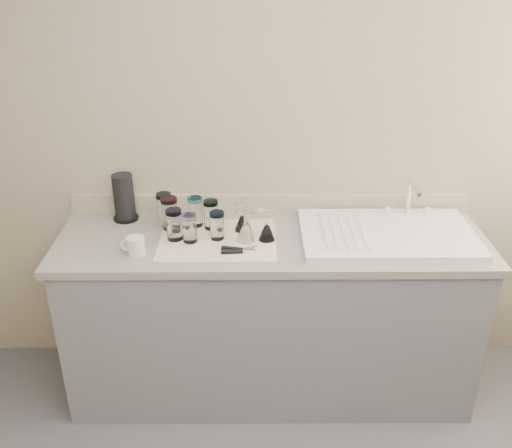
{
  "coord_description": "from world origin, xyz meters",
  "views": [
    {
      "loc": [
        -0.09,
        -1.2,
        2.19
      ],
      "look_at": [
        -0.08,
        1.15,
        1.0
      ],
      "focal_mm": 40.0,
      "sensor_mm": 36.0,
      "label": 1
    }
  ],
  "objects_px": {
    "sink_unit": "(387,234)",
    "tumbler_blue": "(190,228)",
    "tumbler_lavender": "(217,225)",
    "goblet_front_right": "(267,230)",
    "paper_towel_roll": "(124,198)",
    "goblet_back_left": "(243,221)",
    "goblet_front_left": "(245,230)",
    "tumbler_purple": "(211,214)",
    "tumbler_extra": "(164,208)",
    "tumbler_cyan": "(195,211)",
    "tumbler_magenta": "(174,224)",
    "white_mug": "(136,246)",
    "tumbler_teal": "(170,213)",
    "can_opener": "(239,250)"
  },
  "relations": [
    {
      "from": "tumbler_blue",
      "to": "white_mug",
      "type": "xyz_separation_m",
      "value": [
        -0.24,
        -0.1,
        -0.04
      ]
    },
    {
      "from": "tumbler_lavender",
      "to": "sink_unit",
      "type": "bearing_deg",
      "value": 1.53
    },
    {
      "from": "goblet_front_left",
      "to": "sink_unit",
      "type": "bearing_deg",
      "value": 3.52
    },
    {
      "from": "tumbler_cyan",
      "to": "tumbler_magenta",
      "type": "xyz_separation_m",
      "value": [
        -0.09,
        -0.15,
        0.0
      ]
    },
    {
      "from": "goblet_back_left",
      "to": "white_mug",
      "type": "distance_m",
      "value": 0.53
    },
    {
      "from": "goblet_front_right",
      "to": "paper_towel_roll",
      "type": "relative_size",
      "value": 0.6
    },
    {
      "from": "tumbler_extra",
      "to": "goblet_front_right",
      "type": "xyz_separation_m",
      "value": [
        0.5,
        -0.19,
        -0.03
      ]
    },
    {
      "from": "tumbler_cyan",
      "to": "tumbler_magenta",
      "type": "relative_size",
      "value": 0.97
    },
    {
      "from": "sink_unit",
      "to": "goblet_front_left",
      "type": "distance_m",
      "value": 0.68
    },
    {
      "from": "paper_towel_roll",
      "to": "sink_unit",
      "type": "bearing_deg",
      "value": -9.05
    },
    {
      "from": "tumbler_extra",
      "to": "tumbler_teal",
      "type": "bearing_deg",
      "value": -62.45
    },
    {
      "from": "tumbler_teal",
      "to": "white_mug",
      "type": "bearing_deg",
      "value": -118.31
    },
    {
      "from": "tumbler_purple",
      "to": "paper_towel_roll",
      "type": "bearing_deg",
      "value": 165.32
    },
    {
      "from": "sink_unit",
      "to": "can_opener",
      "type": "height_order",
      "value": "sink_unit"
    },
    {
      "from": "tumbler_purple",
      "to": "paper_towel_roll",
      "type": "distance_m",
      "value": 0.46
    },
    {
      "from": "goblet_front_right",
      "to": "white_mug",
      "type": "xyz_separation_m",
      "value": [
        -0.6,
        -0.12,
        -0.02
      ]
    },
    {
      "from": "sink_unit",
      "to": "goblet_front_right",
      "type": "distance_m",
      "value": 0.58
    },
    {
      "from": "goblet_back_left",
      "to": "goblet_front_right",
      "type": "bearing_deg",
      "value": -40.7
    },
    {
      "from": "tumbler_blue",
      "to": "goblet_back_left",
      "type": "distance_m",
      "value": 0.27
    },
    {
      "from": "tumbler_extra",
      "to": "goblet_back_left",
      "type": "relative_size",
      "value": 1.03
    },
    {
      "from": "tumbler_blue",
      "to": "white_mug",
      "type": "distance_m",
      "value": 0.26
    },
    {
      "from": "sink_unit",
      "to": "tumbler_blue",
      "type": "bearing_deg",
      "value": -177.0
    },
    {
      "from": "sink_unit",
      "to": "tumbler_teal",
      "type": "distance_m",
      "value": 1.05
    },
    {
      "from": "tumbler_lavender",
      "to": "goblet_front_right",
      "type": "relative_size",
      "value": 0.95
    },
    {
      "from": "can_opener",
      "to": "paper_towel_roll",
      "type": "distance_m",
      "value": 0.69
    },
    {
      "from": "tumbler_blue",
      "to": "goblet_back_left",
      "type": "bearing_deg",
      "value": 25.26
    },
    {
      "from": "sink_unit",
      "to": "tumbler_blue",
      "type": "distance_m",
      "value": 0.94
    },
    {
      "from": "tumbler_purple",
      "to": "goblet_front_left",
      "type": "height_order",
      "value": "goblet_front_left"
    },
    {
      "from": "tumbler_magenta",
      "to": "sink_unit",
      "type": "bearing_deg",
      "value": 1.43
    },
    {
      "from": "tumbler_teal",
      "to": "goblet_front_left",
      "type": "distance_m",
      "value": 0.39
    },
    {
      "from": "sink_unit",
      "to": "paper_towel_roll",
      "type": "relative_size",
      "value": 3.41
    },
    {
      "from": "goblet_back_left",
      "to": "goblet_front_right",
      "type": "distance_m",
      "value": 0.15
    },
    {
      "from": "tumbler_purple",
      "to": "tumbler_extra",
      "type": "xyz_separation_m",
      "value": [
        -0.24,
        0.07,
        0.0
      ]
    },
    {
      "from": "tumbler_magenta",
      "to": "goblet_front_right",
      "type": "bearing_deg",
      "value": -0.78
    },
    {
      "from": "can_opener",
      "to": "tumbler_lavender",
      "type": "bearing_deg",
      "value": 128.34
    },
    {
      "from": "tumbler_extra",
      "to": "white_mug",
      "type": "relative_size",
      "value": 1.33
    },
    {
      "from": "goblet_front_left",
      "to": "tumbler_lavender",
      "type": "bearing_deg",
      "value": 171.38
    },
    {
      "from": "sink_unit",
      "to": "paper_towel_roll",
      "type": "distance_m",
      "value": 1.31
    },
    {
      "from": "goblet_back_left",
      "to": "tumbler_cyan",
      "type": "bearing_deg",
      "value": 167.06
    },
    {
      "from": "white_mug",
      "to": "paper_towel_roll",
      "type": "relative_size",
      "value": 0.48
    },
    {
      "from": "tumbler_teal",
      "to": "tumbler_blue",
      "type": "distance_m",
      "value": 0.17
    },
    {
      "from": "tumbler_cyan",
      "to": "goblet_front_right",
      "type": "relative_size",
      "value": 1.02
    },
    {
      "from": "tumbler_blue",
      "to": "goblet_front_left",
      "type": "bearing_deg",
      "value": 1.64
    },
    {
      "from": "tumbler_magenta",
      "to": "goblet_front_right",
      "type": "xyz_separation_m",
      "value": [
        0.43,
        -0.01,
        -0.03
      ]
    },
    {
      "from": "sink_unit",
      "to": "can_opener",
      "type": "xyz_separation_m",
      "value": [
        -0.71,
        -0.15,
        -0.0
      ]
    },
    {
      "from": "can_opener",
      "to": "tumbler_purple",
      "type": "bearing_deg",
      "value": 120.07
    },
    {
      "from": "tumbler_teal",
      "to": "tumbler_purple",
      "type": "height_order",
      "value": "tumbler_teal"
    },
    {
      "from": "goblet_back_left",
      "to": "goblet_front_right",
      "type": "relative_size",
      "value": 1.04
    },
    {
      "from": "tumbler_cyan",
      "to": "white_mug",
      "type": "height_order",
      "value": "tumbler_cyan"
    },
    {
      "from": "tumbler_teal",
      "to": "goblet_back_left",
      "type": "relative_size",
      "value": 1.08
    }
  ]
}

